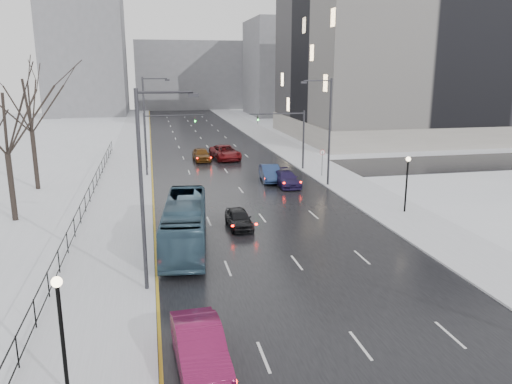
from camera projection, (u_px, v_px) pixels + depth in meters
road at (213, 154)px, 64.67m from camera, size 16.00×150.00×0.04m
cross_road at (227, 173)px, 53.27m from camera, size 130.00×10.00×0.04m
sidewalk_left at (130, 157)px, 62.54m from camera, size 5.00×150.00×0.16m
sidewalk_right at (291, 151)px, 66.76m from camera, size 5.00×150.00×0.16m
park_strip at (50, 160)px, 60.63m from camera, size 14.00×150.00×0.12m
tree_park_d at (16, 221)px, 36.40m from camera, size 8.75×8.75×12.50m
tree_park_e at (38, 190)px, 45.82m from camera, size 9.45×9.45×13.50m
iron_fence at (76, 221)px, 33.35m from camera, size 0.06×70.00×1.30m
streetlight_r_mid at (327, 127)px, 45.97m from camera, size 2.95×0.25×10.00m
streetlight_l_near at (146, 182)px, 23.70m from camera, size 2.95×0.25×10.00m
streetlight_l_far at (147, 118)px, 54.08m from camera, size 2.95×0.25×10.00m
lamppost_l at (61, 320)px, 16.17m from camera, size 0.36×0.36×4.28m
lamppost_r_mid at (407, 176)px, 37.69m from camera, size 0.36×0.36×4.28m
mast_signal_right at (294, 133)px, 53.76m from camera, size 6.10×0.33×6.50m
mast_signal_left at (156, 137)px, 50.81m from camera, size 6.10×0.33×6.50m
no_uturn_sign at (322, 155)px, 50.78m from camera, size 0.60×0.06×2.70m
civic_building at (418, 66)px, 80.41m from camera, size 41.00×31.00×24.80m
bldg_far_right at (299, 68)px, 119.88m from camera, size 24.00×20.00×22.00m
bldg_far_left at (86, 55)px, 118.58m from camera, size 18.00×22.00×28.00m
bldg_far_center at (191, 75)px, 139.26m from camera, size 30.00×18.00×18.00m
sedan_left_near at (200, 347)px, 18.41m from camera, size 2.01×5.05×1.63m
bus at (185, 224)px, 30.85m from camera, size 3.65×10.80×2.95m
sedan_center_near at (239, 218)px, 34.76m from camera, size 1.67×3.93×1.33m
sedan_right_near at (270, 173)px, 49.11m from camera, size 2.08×4.99×1.60m
sedan_right_cross at (225, 152)px, 60.88m from camera, size 3.60×6.47×1.71m
sedan_right_far at (286, 179)px, 47.10m from camera, size 2.10×4.86×1.39m
sedan_center_far at (201, 154)px, 59.80m from camera, size 2.05×4.71×1.58m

